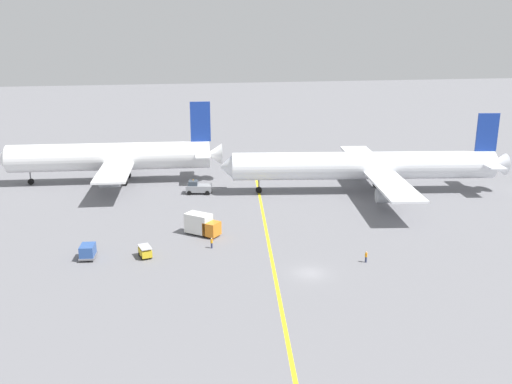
% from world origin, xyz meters
% --- Properties ---
extents(ground_plane, '(600.00, 600.00, 0.00)m').
position_xyz_m(ground_plane, '(0.00, 0.00, 0.00)').
color(ground_plane, slate).
extents(taxiway_stripe, '(17.80, 118.82, 0.01)m').
position_xyz_m(taxiway_stripe, '(-3.52, 10.00, 0.00)').
color(taxiway_stripe, yellow).
rests_on(taxiway_stripe, ground).
extents(airliner_at_gate_left, '(49.07, 39.66, 17.58)m').
position_xyz_m(airliner_at_gate_left, '(-29.06, 55.28, 5.74)').
color(airliner_at_gate_left, white).
rests_on(airliner_at_gate_left, ground).
extents(airliner_being_pushed, '(59.43, 47.35, 16.31)m').
position_xyz_m(airliner_being_pushed, '(22.69, 37.22, 5.57)').
color(airliner_being_pushed, white).
rests_on(airliner_being_pushed, ground).
extents(pushback_tug, '(8.47, 3.81, 2.98)m').
position_xyz_m(pushback_tug, '(-11.46, 42.78, 1.26)').
color(pushback_tug, gray).
rests_on(pushback_tug, ground).
extents(gse_catering_truck_tall, '(5.98, 5.64, 3.50)m').
position_xyz_m(gse_catering_truck_tall, '(-13.12, 18.12, 1.76)').
color(gse_catering_truck_tall, orange).
rests_on(gse_catering_truck_tall, ground).
extents(gse_container_dolly_flat, '(2.54, 3.42, 2.15)m').
position_xyz_m(gse_container_dolly_flat, '(-30.63, 11.22, 1.17)').
color(gse_container_dolly_flat, slate).
rests_on(gse_container_dolly_flat, ground).
extents(gse_baggage_cart_trailing, '(2.19, 3.03, 1.71)m').
position_xyz_m(gse_baggage_cart_trailing, '(-22.37, 10.19, 0.86)').
color(gse_baggage_cart_trailing, gold).
rests_on(gse_baggage_cart_trailing, ground).
extents(ground_crew_ramp_agent_by_cones, '(0.36, 0.50, 1.68)m').
position_xyz_m(ground_crew_ramp_agent_by_cones, '(9.02, 2.11, 0.88)').
color(ground_crew_ramp_agent_by_cones, '#2D3351').
rests_on(ground_crew_ramp_agent_by_cones, ground).
extents(ground_crew_marshaller_foreground, '(0.48, 0.36, 1.70)m').
position_xyz_m(ground_crew_marshaller_foreground, '(-12.28, 11.89, 0.89)').
color(ground_crew_marshaller_foreground, '#2D3351').
rests_on(ground_crew_marshaller_foreground, ground).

